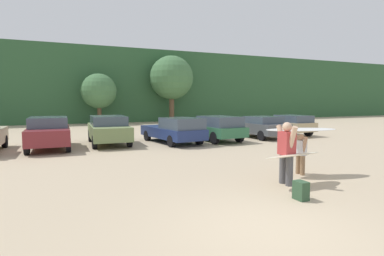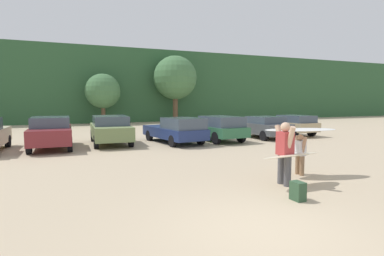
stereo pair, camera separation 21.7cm
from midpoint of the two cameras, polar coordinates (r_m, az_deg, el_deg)
ground_plane at (r=6.18m, az=13.18°, el=-17.57°), size 120.00×120.00×0.00m
hillside_ridge at (r=40.27m, az=-17.69°, el=7.14°), size 108.00×12.00×8.07m
tree_center at (r=32.78m, az=-15.73°, el=6.46°), size 3.48×3.48×5.06m
tree_ridge_back at (r=34.68m, az=-2.89°, el=9.09°), size 4.75×4.75×7.24m
parked_car_maroon at (r=16.85m, az=-23.94°, el=-0.64°), size 1.95×4.21×1.56m
parked_car_olive_green at (r=17.61m, az=-14.26°, el=-0.17°), size 2.04×4.56×1.54m
parked_car_navy at (r=17.37m, az=-2.50°, el=-0.36°), size 2.51×4.83×1.45m
parked_car_forest_green at (r=18.49m, az=4.88°, el=0.09°), size 2.30×4.67×1.47m
parked_car_dark_gray at (r=20.38m, az=12.96°, el=0.28°), size 2.03×4.07×1.38m
parked_car_tan at (r=22.51m, az=17.66°, el=0.65°), size 1.95×4.27×1.39m
person_adult at (r=9.14m, az=17.18°, el=-3.80°), size 0.35×0.89×1.76m
person_child at (r=10.58m, az=19.62°, el=-4.14°), size 0.26×0.54×1.30m
surfboard_cream at (r=9.15m, az=18.31°, el=-4.77°), size 2.07×0.82×0.17m
surfboard_white at (r=10.39m, az=19.73°, el=-0.29°), size 2.44×1.20×0.10m
backpack_dropped at (r=8.00m, az=19.45°, el=-10.77°), size 0.24×0.34×0.45m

